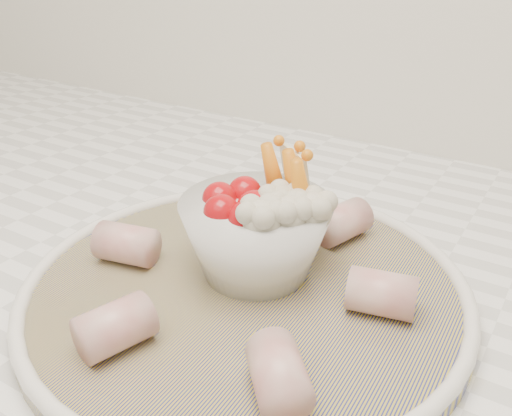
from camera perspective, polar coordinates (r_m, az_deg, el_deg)
The scene contains 3 objects.
serving_platter at distance 0.46m, azimuth -1.06°, elevation -8.08°, with size 0.36×0.36×0.02m.
veggie_bowl at distance 0.45m, azimuth 0.32°, elevation -2.19°, with size 0.12×0.12×0.10m.
cured_meat_rolls at distance 0.45m, azimuth -1.08°, elevation -5.91°, with size 0.26×0.27×0.03m.
Camera 1 is at (0.25, 1.04, 1.20)m, focal length 40.00 mm.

